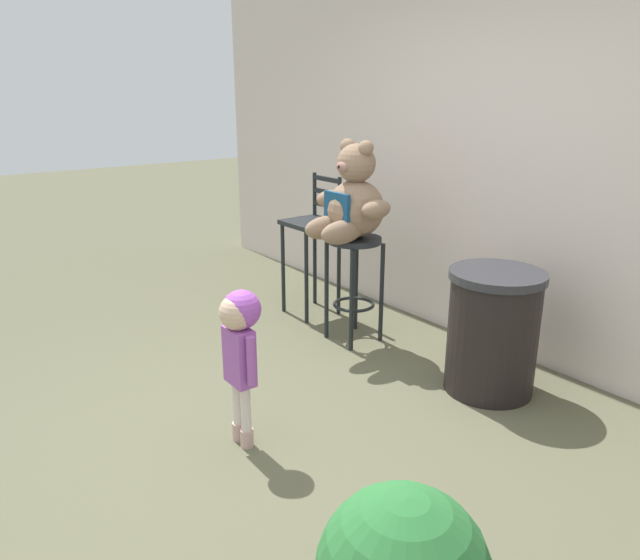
% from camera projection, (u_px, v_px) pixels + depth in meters
% --- Properties ---
extents(ground_plane, '(24.00, 24.00, 0.00)m').
position_uv_depth(ground_plane, '(249.00, 438.00, 3.21)').
color(ground_plane, '#5C5B43').
extents(building_wall, '(7.15, 0.30, 3.36)m').
position_uv_depth(building_wall, '(524.00, 105.00, 3.95)').
color(building_wall, beige).
rests_on(building_wall, ground_plane).
extents(bar_stool_with_teddy, '(0.38, 0.38, 0.78)m').
position_uv_depth(bar_stool_with_teddy, '(354.00, 268.00, 4.31)').
color(bar_stool_with_teddy, '#1F2428').
rests_on(bar_stool_with_teddy, ground_plane).
extents(teddy_bear, '(0.63, 0.57, 0.68)m').
position_uv_depth(teddy_bear, '(352.00, 202.00, 4.14)').
color(teddy_bear, '#8C6F56').
rests_on(teddy_bear, bar_stool_with_teddy).
extents(child_walking, '(0.27, 0.21, 0.85)m').
position_uv_depth(child_walking, '(240.00, 335.00, 2.98)').
color(child_walking, '#C59D96').
rests_on(child_walking, ground_plane).
extents(trash_bin, '(0.57, 0.57, 0.77)m').
position_uv_depth(trash_bin, '(492.00, 331.00, 3.61)').
color(trash_bin, black).
rests_on(trash_bin, ground_plane).
extents(bar_chair_empty, '(0.38, 0.38, 1.13)m').
position_uv_depth(bar_chair_empty, '(313.00, 233.00, 4.81)').
color(bar_chair_empty, '#1F2428').
rests_on(bar_chair_empty, ground_plane).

